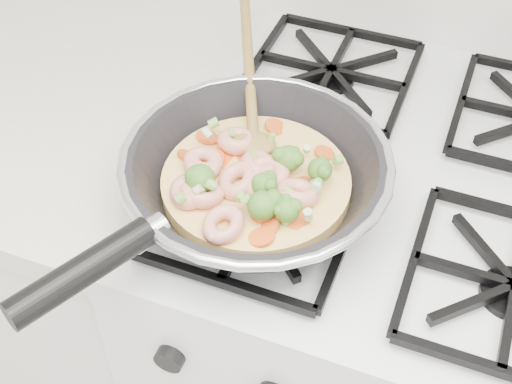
% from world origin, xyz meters
% --- Properties ---
extents(stove, '(0.60, 0.60, 0.92)m').
position_xyz_m(stove, '(0.00, 1.70, 0.46)').
color(stove, white).
rests_on(stove, ground).
extents(skillet, '(0.32, 0.61, 0.10)m').
position_xyz_m(skillet, '(-0.16, 1.56, 0.96)').
color(skillet, black).
rests_on(skillet, stove).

